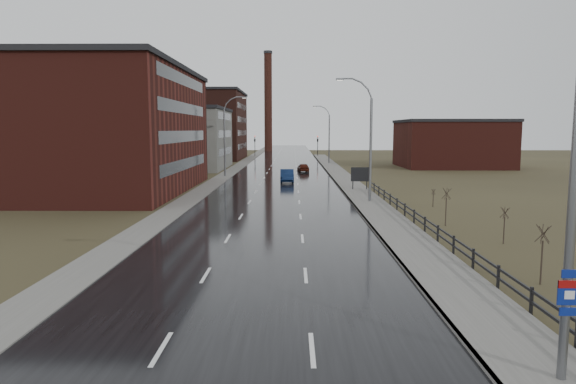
{
  "coord_description": "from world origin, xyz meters",
  "views": [
    {
      "loc": [
        1.71,
        -10.91,
        6.7
      ],
      "look_at": [
        1.42,
        19.53,
        3.0
      ],
      "focal_mm": 32.0,
      "sensor_mm": 36.0,
      "label": 1
    }
  ],
  "objects_px": {
    "car_near": "(287,176)",
    "billboard": "(360,175)",
    "car_far": "(303,168)",
    "streetlight_main": "(563,156)"
  },
  "relations": [
    {
      "from": "car_near",
      "to": "car_far",
      "type": "bearing_deg",
      "value": 80.08
    },
    {
      "from": "car_far",
      "to": "billboard",
      "type": "bearing_deg",
      "value": 97.08
    },
    {
      "from": "car_near",
      "to": "car_far",
      "type": "distance_m",
      "value": 16.06
    },
    {
      "from": "car_near",
      "to": "billboard",
      "type": "bearing_deg",
      "value": -49.66
    },
    {
      "from": "car_far",
      "to": "streetlight_main",
      "type": "bearing_deg",
      "value": 88.42
    },
    {
      "from": "car_near",
      "to": "car_far",
      "type": "relative_size",
      "value": 1.21
    },
    {
      "from": "streetlight_main",
      "to": "car_near",
      "type": "distance_m",
      "value": 53.35
    },
    {
      "from": "billboard",
      "to": "car_near",
      "type": "bearing_deg",
      "value": 131.66
    },
    {
      "from": "streetlight_main",
      "to": "car_near",
      "type": "bearing_deg",
      "value": 98.15
    },
    {
      "from": "streetlight_main",
      "to": "billboard",
      "type": "relative_size",
      "value": 4.64
    }
  ]
}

